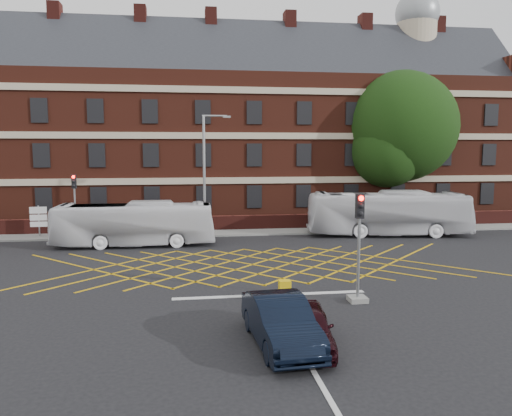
{
  "coord_description": "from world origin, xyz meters",
  "views": [
    {
      "loc": [
        -3.33,
        -23.2,
        6.02
      ],
      "look_at": [
        0.12,
        1.5,
        3.03
      ],
      "focal_mm": 35.0,
      "sensor_mm": 36.0,
      "label": 1
    }
  ],
  "objects": [
    {
      "name": "traffic_light_near",
      "position": [
        3.29,
        -4.82,
        1.76
      ],
      "size": [
        0.7,
        0.7,
        4.27
      ],
      "color": "slate",
      "rests_on": "ground"
    },
    {
      "name": "utility_cabinet",
      "position": [
        0.4,
        -4.6,
        0.45
      ],
      "size": [
        0.45,
        0.39,
        0.9
      ],
      "primitive_type": "cube",
      "color": "#E1B50D",
      "rests_on": "ground"
    },
    {
      "name": "bus_left",
      "position": [
        -6.57,
        8.07,
        1.37
      ],
      "size": [
        9.9,
        2.43,
        2.75
      ],
      "primitive_type": "imported",
      "rotation": [
        0.0,
        0.0,
        1.56
      ],
      "color": "white",
      "rests_on": "ground"
    },
    {
      "name": "direction_signs",
      "position": [
        -13.23,
        11.66,
        1.38
      ],
      "size": [
        1.1,
        0.16,
        2.2
      ],
      "color": "gray",
      "rests_on": "ground"
    },
    {
      "name": "far_pavement",
      "position": [
        0.0,
        12.0,
        0.06
      ],
      "size": [
        60.0,
        3.0,
        0.12
      ],
      "primitive_type": "cube",
      "color": "slate",
      "rests_on": "ground"
    },
    {
      "name": "box_junction_hatching",
      "position": [
        0.0,
        2.0,
        0.01
      ],
      "size": [
        8.22,
        8.22,
        0.02
      ],
      "primitive_type": "cube",
      "rotation": [
        0.0,
        0.0,
        0.79
      ],
      "color": "#CC990C",
      "rests_on": "ground"
    },
    {
      "name": "victorian_building",
      "position": [
        0.25,
        22.0,
        7.84
      ],
      "size": [
        51.0,
        12.17,
        20.4
      ],
      "color": "#542115",
      "rests_on": "ground"
    },
    {
      "name": "centre_line",
      "position": [
        0.0,
        -10.0,
        0.01
      ],
      "size": [
        0.15,
        14.0,
        0.02
      ],
      "primitive_type": "cube",
      "color": "silver",
      "rests_on": "ground"
    },
    {
      "name": "stop_line",
      "position": [
        0.0,
        -3.5,
        0.01
      ],
      "size": [
        8.0,
        0.3,
        0.02
      ],
      "primitive_type": "cube",
      "color": "silver",
      "rests_on": "ground"
    },
    {
      "name": "traffic_light_far",
      "position": [
        -10.86,
        11.75,
        1.76
      ],
      "size": [
        0.7,
        0.7,
        4.27
      ],
      "color": "slate",
      "rests_on": "ground"
    },
    {
      "name": "deciduous_tree",
      "position": [
        14.35,
        16.54,
        7.2
      ],
      "size": [
        9.14,
        9.14,
        12.39
      ],
      "color": "black",
      "rests_on": "ground"
    },
    {
      "name": "bus_right",
      "position": [
        10.51,
        9.48,
        1.55
      ],
      "size": [
        11.38,
        4.12,
        3.1
      ],
      "primitive_type": "imported",
      "rotation": [
        0.0,
        0.0,
        1.43
      ],
      "color": "silver",
      "rests_on": "ground"
    },
    {
      "name": "street_lamp",
      "position": [
        -2.1,
        9.71,
        2.75
      ],
      "size": [
        2.25,
        1.0,
        8.18
      ],
      "color": "slate",
      "rests_on": "ground"
    },
    {
      "name": "car_navy",
      "position": [
        -0.54,
        -8.71,
        0.75
      ],
      "size": [
        1.97,
        4.69,
        1.51
      ],
      "primitive_type": "imported",
      "rotation": [
        0.0,
        0.0,
        0.08
      ],
      "color": "black",
      "rests_on": "ground"
    },
    {
      "name": "ground",
      "position": [
        0.0,
        0.0,
        0.0
      ],
      "size": [
        120.0,
        120.0,
        0.0
      ],
      "primitive_type": "plane",
      "color": "black",
      "rests_on": "ground"
    },
    {
      "name": "car_maroon",
      "position": [
        0.21,
        -8.94,
        0.64
      ],
      "size": [
        2.06,
        3.97,
        1.29
      ],
      "primitive_type": "imported",
      "rotation": [
        0.0,
        0.0,
        -0.15
      ],
      "color": "black",
      "rests_on": "ground"
    },
    {
      "name": "boundary_wall",
      "position": [
        0.0,
        13.0,
        0.55
      ],
      "size": [
        56.0,
        0.5,
        1.1
      ],
      "primitive_type": "cube",
      "color": "#481713",
      "rests_on": "ground"
    }
  ]
}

